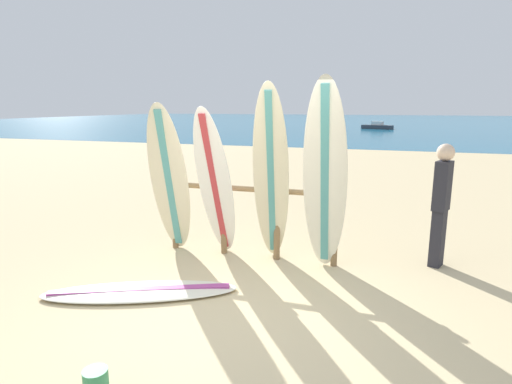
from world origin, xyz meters
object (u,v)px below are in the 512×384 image
(beachgoer_standing, at_px, (441,200))
(small_boat_offshore, at_px, (377,126))
(surfboard_leaning_center_left, at_px, (271,178))
(sand_bucket, at_px, (96,382))
(surfboard_leaning_left, at_px, (215,186))
(surfboard_lying_on_sand, at_px, (140,292))
(surfboard_rack, at_px, (250,209))
(surfboard_leaning_far_left, at_px, (169,181))
(surfboard_leaning_center, at_px, (325,179))

(beachgoer_standing, height_order, small_boat_offshore, beachgoer_standing)
(surfboard_leaning_center_left, relative_size, sand_bucket, 11.71)
(small_boat_offshore, bearing_deg, surfboard_leaning_left, -91.68)
(surfboard_leaning_left, distance_m, beachgoer_standing, 3.10)
(surfboard_leaning_center_left, bearing_deg, surfboard_lying_on_sand, -133.59)
(surfboard_rack, xyz_separation_m, surfboard_leaning_far_left, (-1.12, -0.32, 0.41))
(surfboard_leaning_left, xyz_separation_m, surfboard_lying_on_sand, (-0.44, -1.29, -1.07))
(surfboard_rack, distance_m, surfboard_leaning_far_left, 1.24)
(surfboard_leaning_far_left, distance_m, surfboard_leaning_left, 0.72)
(surfboard_leaning_center, distance_m, beachgoer_standing, 1.70)
(surfboard_lying_on_sand, bearing_deg, sand_bucket, -67.54)
(surfboard_leaning_left, distance_m, surfboard_leaning_center, 1.53)
(beachgoer_standing, xyz_separation_m, sand_bucket, (-2.77, -3.68, -0.84))
(surfboard_rack, height_order, small_boat_offshore, surfboard_rack)
(sand_bucket, bearing_deg, surfboard_lying_on_sand, 112.46)
(surfboard_leaning_center_left, distance_m, surfboard_leaning_center, 0.72)
(surfboard_leaning_left, distance_m, surfboard_leaning_center_left, 0.82)
(surfboard_leaning_far_left, xyz_separation_m, surfboard_leaning_left, (0.72, -0.01, -0.02))
(surfboard_leaning_left, bearing_deg, beachgoer_standing, 14.54)
(small_boat_offshore, bearing_deg, surfboard_rack, -91.07)
(surfboard_leaning_center_left, height_order, beachgoer_standing, surfboard_leaning_center_left)
(surfboard_rack, height_order, surfboard_leaning_left, surfboard_leaning_left)
(surfboard_leaning_center, relative_size, small_boat_offshore, 0.86)
(sand_bucket, bearing_deg, surfboard_leaning_center_left, 78.92)
(surfboard_leaning_left, relative_size, surfboard_leaning_center, 0.86)
(surfboard_leaning_left, distance_m, surfboard_lying_on_sand, 1.73)
(surfboard_leaning_center, xyz_separation_m, surfboard_lying_on_sand, (-1.96, -1.30, -1.25))
(surfboard_leaning_center_left, height_order, sand_bucket, surfboard_leaning_center_left)
(surfboard_leaning_center_left, bearing_deg, surfboard_leaning_center, -0.41)
(surfboard_leaning_center_left, xyz_separation_m, beachgoer_standing, (2.20, 0.76, -0.31))
(surfboard_leaning_center, bearing_deg, sand_bucket, -113.85)
(surfboard_leaning_far_left, relative_size, small_boat_offshore, 0.75)
(surfboard_leaning_far_left, height_order, sand_bucket, surfboard_leaning_far_left)
(surfboard_lying_on_sand, xyz_separation_m, small_boat_offshore, (1.50, 37.59, 0.22))
(surfboard_rack, bearing_deg, small_boat_offshore, 88.93)
(surfboard_leaning_center_left, bearing_deg, sand_bucket, -101.08)
(small_boat_offshore, bearing_deg, sand_bucket, -91.22)
(beachgoer_standing, bearing_deg, small_boat_offshore, 93.12)
(surfboard_rack, relative_size, surfboard_lying_on_sand, 1.10)
(surfboard_rack, distance_m, beachgoer_standing, 2.65)
(surfboard_leaning_center_left, bearing_deg, surfboard_leaning_far_left, -179.52)
(surfboard_leaning_far_left, distance_m, beachgoer_standing, 3.81)
(surfboard_leaning_far_left, height_order, surfboard_leaning_center_left, surfboard_leaning_center_left)
(surfboard_leaning_center_left, bearing_deg, surfboard_leaning_left, -178.58)
(surfboard_leaning_center, bearing_deg, surfboard_lying_on_sand, -146.46)
(surfboard_leaning_far_left, relative_size, beachgoer_standing, 1.32)
(beachgoer_standing, bearing_deg, surfboard_leaning_far_left, -168.30)
(sand_bucket, bearing_deg, surfboard_leaning_left, 94.52)
(sand_bucket, bearing_deg, small_boat_offshore, 88.78)
(surfboard_leaning_center_left, relative_size, surfboard_leaning_center, 0.97)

